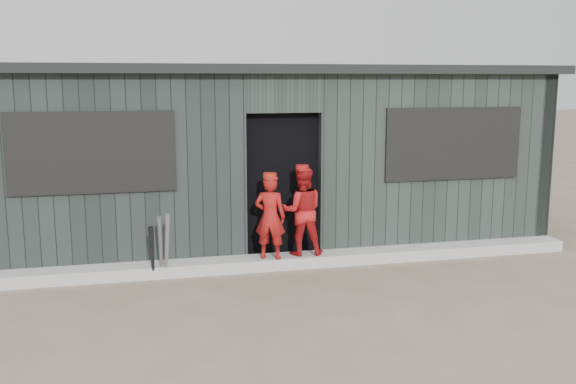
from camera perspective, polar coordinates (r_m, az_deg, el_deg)
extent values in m
plane|color=#705E4D|center=(6.82, 3.56, -10.88)|extent=(80.00, 80.00, 0.00)
cube|color=#A3A49F|center=(8.47, -0.03, -6.15)|extent=(8.00, 0.36, 0.15)
cone|color=gray|center=(7.94, -10.73, -4.78)|extent=(0.12, 0.30, 0.86)
cone|color=gray|center=(7.97, -11.26, -4.87)|extent=(0.09, 0.26, 0.82)
cone|color=black|center=(7.97, -11.98, -5.35)|extent=(0.09, 0.23, 0.70)
imported|color=maroon|center=(8.19, -1.61, -2.25)|extent=(0.47, 0.39, 1.09)
imported|color=#B51619|center=(8.39, 1.24, -1.69)|extent=(0.62, 0.51, 1.16)
imported|color=silver|center=(8.99, 0.31, -2.03)|extent=(0.62, 0.49, 1.12)
cube|color=black|center=(9.85, -2.29, 2.81)|extent=(7.60, 2.70, 2.20)
cube|color=#252C2A|center=(8.29, -15.82, 1.43)|extent=(3.50, 0.20, 2.50)
cube|color=#2C3430|center=(9.25, 13.26, 2.40)|extent=(3.50, 0.20, 2.50)
cube|color=#2B3330|center=(8.41, -0.48, 8.77)|extent=(1.00, 0.20, 0.50)
cube|color=#29302F|center=(11.26, 17.61, 3.51)|extent=(0.20, 3.00, 2.50)
cube|color=#252C2B|center=(11.21, -3.68, 3.93)|extent=(8.00, 0.20, 2.50)
cube|color=black|center=(9.78, -2.35, 10.75)|extent=(8.30, 3.30, 0.12)
cube|color=black|center=(8.14, -17.01, 3.35)|extent=(2.00, 0.04, 1.00)
cube|color=black|center=(9.18, 14.51, 4.18)|extent=(2.00, 0.04, 1.00)
cube|color=black|center=(8.92, -3.60, 3.02)|extent=(0.20, 0.20, 0.88)
cube|color=black|center=(9.15, -0.24, 2.90)|extent=(0.19, 0.16, 0.75)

